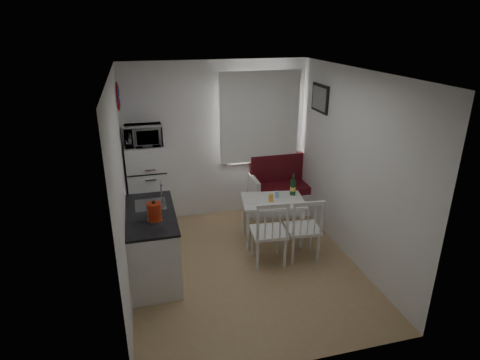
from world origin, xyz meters
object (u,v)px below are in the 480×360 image
(chair_left, at_px, (271,227))
(microwave, at_px, (143,135))
(dining_table, at_px, (273,204))
(chair_right, at_px, (306,223))
(fridge, at_px, (148,189))
(kettle, at_px, (154,212))
(wine_bottle, at_px, (293,184))
(bench, at_px, (290,193))
(kitchen_counter, at_px, (153,243))

(chair_left, relative_size, microwave, 0.99)
(dining_table, distance_m, chair_right, 0.71)
(chair_left, xyz_separation_m, fridge, (-1.52, 1.47, 0.11))
(kettle, distance_m, wine_bottle, 2.25)
(chair_right, bearing_deg, microwave, 151.06)
(fridge, bearing_deg, chair_left, -44.03)
(chair_left, xyz_separation_m, kettle, (-1.49, -0.04, 0.42))
(bench, height_order, fridge, fridge)
(chair_right, xyz_separation_m, microwave, (-2.02, 1.42, 1.00))
(wine_bottle, bearing_deg, fridge, 161.73)
(kitchen_counter, height_order, fridge, fridge)
(kitchen_counter, height_order, chair_right, kitchen_counter)
(fridge, xyz_separation_m, microwave, (0.00, -0.05, 0.87))
(microwave, bearing_deg, chair_left, -43.04)
(chair_left, height_order, microwave, microwave)
(chair_right, bearing_deg, bench, 82.45)
(wine_bottle, bearing_deg, microwave, 162.96)
(chair_left, distance_m, chair_right, 0.50)
(chair_right, distance_m, fridge, 2.50)
(chair_left, relative_size, fridge, 0.37)
(kettle, bearing_deg, kitchen_counter, 100.56)
(bench, relative_size, wine_bottle, 4.11)
(fridge, bearing_deg, kitchen_counter, -90.90)
(kettle, xyz_separation_m, wine_bottle, (2.09, 0.81, -0.18))
(chair_left, bearing_deg, fridge, 140.94)
(bench, height_order, microwave, microwave)
(kitchen_counter, bearing_deg, kettle, -79.44)
(bench, xyz_separation_m, wine_bottle, (-0.28, -0.81, 0.52))
(kitchen_counter, xyz_separation_m, microwave, (0.02, 1.19, 1.13))
(wine_bottle, bearing_deg, kettle, -158.87)
(kitchen_counter, relative_size, dining_table, 1.33)
(dining_table, relative_size, wine_bottle, 2.89)
(chair_left, distance_m, kettle, 1.55)
(dining_table, bearing_deg, chair_right, -60.28)
(chair_left, bearing_deg, microwave, 141.93)
(dining_table, xyz_separation_m, kettle, (-1.74, -0.71, 0.43))
(chair_right, bearing_deg, fridge, 150.12)
(bench, height_order, chair_left, bench)
(bench, relative_size, chair_left, 2.67)
(kitchen_counter, bearing_deg, chair_left, -8.41)
(chair_left, distance_m, fridge, 2.12)
(bench, bearing_deg, kettle, -145.68)
(kitchen_counter, distance_m, kettle, 0.64)
(microwave, height_order, kettle, microwave)
(bench, xyz_separation_m, kettle, (-2.38, -1.62, 0.70))
(dining_table, xyz_separation_m, wine_bottle, (0.35, 0.10, 0.25))
(fridge, bearing_deg, dining_table, -24.31)
(kitchen_counter, xyz_separation_m, bench, (2.43, 1.36, -0.12))
(chair_right, relative_size, microwave, 0.96)
(kettle, relative_size, wine_bottle, 0.77)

